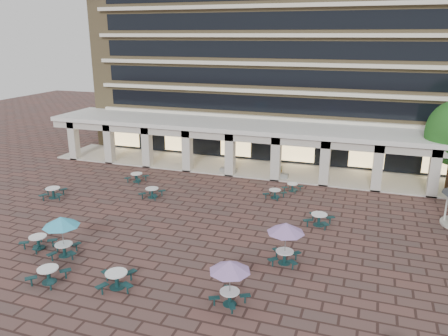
{
  "coord_description": "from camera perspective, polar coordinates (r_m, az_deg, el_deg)",
  "views": [
    {
      "loc": [
        9.71,
        -23.85,
        12.36
      ],
      "look_at": [
        0.52,
        3.0,
        3.67
      ],
      "focal_mm": 35.0,
      "sensor_mm": 36.0,
      "label": 1
    }
  ],
  "objects": [
    {
      "name": "planter_right",
      "position": [
        39.31,
        7.31,
        -0.69
      ],
      "size": [
        1.5,
        0.67,
        1.24
      ],
      "color": "gray",
      "rests_on": "ground"
    },
    {
      "name": "picnic_table_7",
      "position": [
        30.3,
        12.31,
        -6.46
      ],
      "size": [
        2.04,
        2.04,
        0.82
      ],
      "rotation": [
        0.0,
        0.0,
        -0.17
      ],
      "color": "#14393C",
      "rests_on": "ground"
    },
    {
      "name": "picnic_table_5",
      "position": [
        24.99,
        -21.96,
        -12.7
      ],
      "size": [
        1.82,
        1.82,
        0.81
      ],
      "rotation": [
        0.0,
        0.0,
        0.01
      ],
      "color": "#14393C",
      "rests_on": "ground"
    },
    {
      "name": "picnic_table_12",
      "position": [
        38.92,
        -11.34,
        -1.12
      ],
      "size": [
        1.8,
        1.8,
        0.77
      ],
      "rotation": [
        0.0,
        0.0,
        -0.07
      ],
      "color": "#14393C",
      "rests_on": "ground"
    },
    {
      "name": "ground",
      "position": [
        28.57,
        -2.96,
        -8.63
      ],
      "size": [
        120.0,
        120.0,
        0.0
      ],
      "primitive_type": "plane",
      "color": "brown",
      "rests_on": "ground"
    },
    {
      "name": "picnic_table_4",
      "position": [
        26.74,
        -20.51,
        -6.76
      ],
      "size": [
        2.11,
        2.11,
        2.43
      ],
      "rotation": [
        0.0,
        0.0,
        0.43
      ],
      "color": "#14393C",
      "rests_on": "ground"
    },
    {
      "name": "picnic_table_13",
      "position": [
        36.35,
        8.93,
        -2.41
      ],
      "size": [
        1.71,
        1.71,
        0.66
      ],
      "rotation": [
        0.0,
        0.0,
        -0.26
      ],
      "color": "#14393C",
      "rests_on": "ground"
    },
    {
      "name": "picnic_table_9",
      "position": [
        34.97,
        -9.39,
        -3.1
      ],
      "size": [
        1.77,
        1.77,
        0.77
      ],
      "rotation": [
        0.0,
        0.0,
        -0.03
      ],
      "color": "#14393C",
      "rests_on": "ground"
    },
    {
      "name": "picnic_table_11",
      "position": [
        24.51,
        8.08,
        -7.94
      ],
      "size": [
        2.12,
        2.12,
        2.45
      ],
      "rotation": [
        0.0,
        0.0,
        0.02
      ],
      "color": "#14393C",
      "rests_on": "ground"
    },
    {
      "name": "apartment_building",
      "position": [
        50.27,
        8.12,
        17.14
      ],
      "size": [
        40.0,
        15.5,
        25.2
      ],
      "color": "#917B52",
      "rests_on": "ground"
    },
    {
      "name": "picnic_table_6",
      "position": [
        20.84,
        0.77,
        -12.9
      ],
      "size": [
        2.0,
        2.0,
        2.31
      ],
      "rotation": [
        0.0,
        0.0,
        -0.32
      ],
      "color": "#14393C",
      "rests_on": "ground"
    },
    {
      "name": "picnic_table_1",
      "position": [
        28.88,
        -23.1,
        -8.77
      ],
      "size": [
        2.01,
        2.01,
        0.78
      ],
      "rotation": [
        0.0,
        0.0,
        -0.24
      ],
      "color": "#14393C",
      "rests_on": "ground"
    },
    {
      "name": "picnic_table_10",
      "position": [
        34.64,
        6.64,
        -3.26
      ],
      "size": [
        1.83,
        1.83,
        0.7
      ],
      "rotation": [
        0.0,
        0.0,
        -0.28
      ],
      "color": "#14393C",
      "rests_on": "ground"
    },
    {
      "name": "picnic_table_2",
      "position": [
        23.49,
        -13.85,
        -13.83
      ],
      "size": [
        2.31,
        2.31,
        0.85
      ],
      "rotation": [
        0.0,
        0.0,
        0.39
      ],
      "color": "#14393C",
      "rests_on": "ground"
    },
    {
      "name": "retail_arcade",
      "position": [
        40.94,
        4.68,
        3.75
      ],
      "size": [
        42.0,
        6.6,
        4.4
      ],
      "color": "white",
      "rests_on": "ground"
    },
    {
      "name": "planter_left",
      "position": [
        40.49,
        0.56,
        0.02
      ],
      "size": [
        1.5,
        0.68,
        1.28
      ],
      "color": "gray",
      "rests_on": "ground"
    },
    {
      "name": "picnic_table_8",
      "position": [
        36.96,
        -21.42,
        -2.92
      ],
      "size": [
        2.27,
        2.27,
        0.83
      ],
      "rotation": [
        0.0,
        0.0,
        0.41
      ],
      "color": "#14393C",
      "rests_on": "ground"
    }
  ]
}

